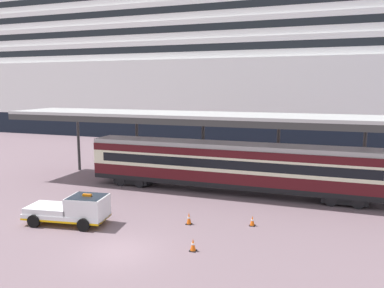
{
  "coord_description": "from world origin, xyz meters",
  "views": [
    {
      "loc": [
        9.95,
        -16.73,
        8.64
      ],
      "look_at": [
        0.85,
        9.11,
        4.5
      ],
      "focal_mm": 35.72,
      "sensor_mm": 36.0,
      "label": 1
    }
  ],
  "objects_px": {
    "service_truck": "(74,209)",
    "traffic_cone_far": "(189,218)",
    "train_carriage": "(231,165)",
    "traffic_cone_mid": "(193,245)",
    "cruise_ship": "(314,54)",
    "traffic_cone_near": "(252,221)"
  },
  "relations": [
    {
      "from": "train_carriage",
      "to": "cruise_ship",
      "type": "bearing_deg",
      "value": 82.7
    },
    {
      "from": "traffic_cone_mid",
      "to": "traffic_cone_far",
      "type": "distance_m",
      "value": 3.97
    },
    {
      "from": "traffic_cone_mid",
      "to": "traffic_cone_far",
      "type": "xyz_separation_m",
      "value": [
        -1.55,
        3.66,
        0.04
      ]
    },
    {
      "from": "train_carriage",
      "to": "traffic_cone_far",
      "type": "relative_size",
      "value": 31.15
    },
    {
      "from": "cruise_ship",
      "to": "traffic_cone_mid",
      "type": "distance_m",
      "value": 50.89
    },
    {
      "from": "cruise_ship",
      "to": "train_carriage",
      "type": "bearing_deg",
      "value": -97.3
    },
    {
      "from": "train_carriage",
      "to": "traffic_cone_far",
      "type": "distance_m",
      "value": 8.25
    },
    {
      "from": "service_truck",
      "to": "traffic_cone_mid",
      "type": "distance_m",
      "value": 8.53
    },
    {
      "from": "service_truck",
      "to": "traffic_cone_near",
      "type": "distance_m",
      "value": 11.25
    },
    {
      "from": "train_carriage",
      "to": "service_truck",
      "type": "relative_size",
      "value": 4.43
    },
    {
      "from": "cruise_ship",
      "to": "traffic_cone_near",
      "type": "relative_size",
      "value": 224.15
    },
    {
      "from": "cruise_ship",
      "to": "train_carriage",
      "type": "xyz_separation_m",
      "value": [
        -4.77,
        -37.23,
        -11.63
      ]
    },
    {
      "from": "traffic_cone_near",
      "to": "traffic_cone_far",
      "type": "height_order",
      "value": "traffic_cone_far"
    },
    {
      "from": "service_truck",
      "to": "traffic_cone_far",
      "type": "relative_size",
      "value": 7.03
    },
    {
      "from": "service_truck",
      "to": "cruise_ship",
      "type": "bearing_deg",
      "value": 75.43
    },
    {
      "from": "train_carriage",
      "to": "traffic_cone_far",
      "type": "xyz_separation_m",
      "value": [
        -0.75,
        -7.99,
        -1.93
      ]
    },
    {
      "from": "cruise_ship",
      "to": "service_truck",
      "type": "bearing_deg",
      "value": -104.57
    },
    {
      "from": "traffic_cone_far",
      "to": "train_carriage",
      "type": "bearing_deg",
      "value": 84.66
    },
    {
      "from": "train_carriage",
      "to": "traffic_cone_far",
      "type": "bearing_deg",
      "value": -95.34
    },
    {
      "from": "cruise_ship",
      "to": "service_truck",
      "type": "xyz_separation_m",
      "value": [
        -12.37,
        -47.6,
        -12.95
      ]
    },
    {
      "from": "traffic_cone_near",
      "to": "traffic_cone_far",
      "type": "xyz_separation_m",
      "value": [
        -3.83,
        -1.07,
        0.06
      ]
    },
    {
      "from": "service_truck",
      "to": "traffic_cone_far",
      "type": "xyz_separation_m",
      "value": [
        6.85,
        2.38,
        -0.61
      ]
    }
  ]
}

